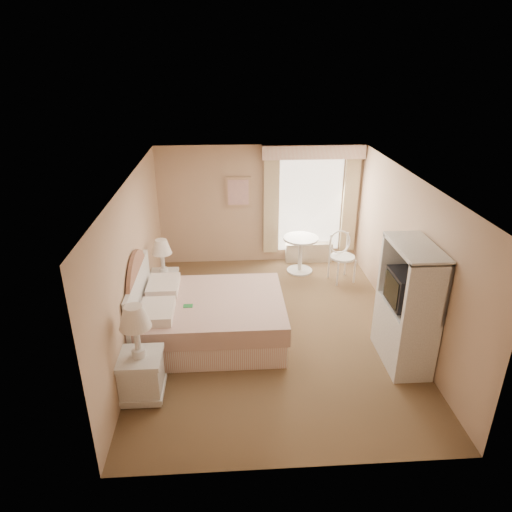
{
  "coord_description": "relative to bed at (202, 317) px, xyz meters",
  "views": [
    {
      "loc": [
        -0.67,
        -6.32,
        4.13
      ],
      "look_at": [
        -0.24,
        0.3,
        1.19
      ],
      "focal_mm": 32.0,
      "sensor_mm": 36.0,
      "label": 1
    }
  ],
  "objects": [
    {
      "name": "armoire",
      "position": [
        2.92,
        -0.73,
        0.37
      ],
      "size": [
        0.55,
        1.09,
        1.82
      ],
      "color": "white",
      "rests_on": "room"
    },
    {
      "name": "nightstand_far",
      "position": [
        -0.73,
        1.24,
        0.06
      ],
      "size": [
        0.49,
        0.49,
        1.19
      ],
      "color": "white",
      "rests_on": "room"
    },
    {
      "name": "room",
      "position": [
        1.11,
        0.19,
        0.87
      ],
      "size": [
        4.21,
        5.51,
        2.51
      ],
      "color": "brown",
      "rests_on": "ground"
    },
    {
      "name": "nightstand_near",
      "position": [
        -0.73,
        -1.3,
        0.12
      ],
      "size": [
        0.55,
        0.55,
        1.34
      ],
      "color": "white",
      "rests_on": "room"
    },
    {
      "name": "window",
      "position": [
        2.16,
        2.84,
        0.96
      ],
      "size": [
        2.05,
        0.22,
        2.51
      ],
      "color": "white",
      "rests_on": "room"
    },
    {
      "name": "framed_art",
      "position": [
        0.66,
        2.9,
        1.17
      ],
      "size": [
        0.52,
        0.04,
        0.62
      ],
      "color": "tan",
      "rests_on": "room"
    },
    {
      "name": "bed",
      "position": [
        0.0,
        0.0,
        0.0
      ],
      "size": [
        2.3,
        1.81,
        1.6
      ],
      "color": "#D69B8B",
      "rests_on": "room"
    },
    {
      "name": "cafe_chair",
      "position": [
        2.64,
        1.93,
        0.19
      ],
      "size": [
        0.59,
        0.59,
        0.99
      ],
      "rotation": [
        0.0,
        0.0,
        0.26
      ],
      "color": "silver",
      "rests_on": "room"
    },
    {
      "name": "round_table",
      "position": [
        1.9,
        2.33,
        0.12
      ],
      "size": [
        0.71,
        0.71,
        0.75
      ],
      "color": "silver",
      "rests_on": "room"
    }
  ]
}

